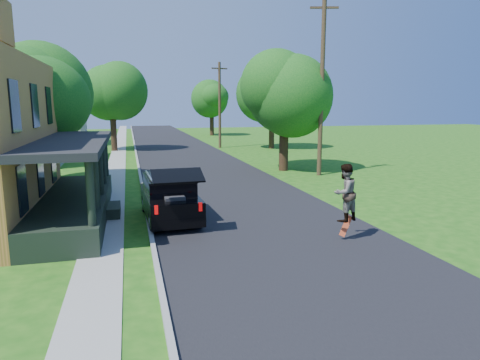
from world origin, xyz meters
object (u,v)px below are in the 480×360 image
object	(u,v)px
utility_pole_near	(322,86)
skateboarder	(345,193)
black_suv	(170,198)
tree_right_near	(284,85)

from	to	relation	value
utility_pole_near	skateboarder	bearing A→B (deg)	-96.60
black_suv	utility_pole_near	distance (m)	13.96
tree_right_near	utility_pole_near	bearing A→B (deg)	-57.84
skateboarder	tree_right_near	distance (m)	15.75
black_suv	tree_right_near	world-z (taller)	tree_right_near
black_suv	skateboarder	bearing A→B (deg)	-39.95
tree_right_near	utility_pole_near	distance (m)	2.93
black_suv	utility_pole_near	size ratio (longest dim) A/B	0.46
skateboarder	utility_pole_near	xyz separation A→B (m)	(4.89, 12.37, 3.93)
skateboarder	tree_right_near	size ratio (longest dim) A/B	0.22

